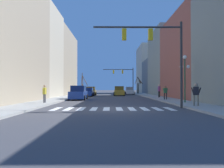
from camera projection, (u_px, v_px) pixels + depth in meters
name	position (u px, v px, depth m)	size (l,w,h in m)	color
ground_plane	(113.00, 109.00, 15.29)	(240.00, 240.00, 0.00)	#424247
sidewalk_left	(17.00, 108.00, 15.25)	(2.76, 90.00, 0.15)	#9E9E99
sidewalk_right	(208.00, 108.00, 15.34)	(2.76, 90.00, 0.15)	#9E9E99
building_row_left	(32.00, 51.00, 30.16)	(6.00, 42.49, 13.92)	tan
building_row_right	(171.00, 65.00, 40.47)	(6.00, 60.34, 13.44)	gray
crosswalk_stripes	(113.00, 109.00, 15.56)	(8.55, 2.60, 0.01)	white
traffic_signal_near	(156.00, 46.00, 16.12)	(6.59, 0.28, 6.40)	#2D2D2D
traffic_signal_far	(124.00, 75.00, 50.62)	(7.05, 0.28, 6.14)	#2D2D2D
street_lamp_right_corner	(185.00, 69.00, 20.36)	(0.95, 0.36, 4.41)	#1E4C2D
car_parked_left_far	(78.00, 93.00, 27.31)	(2.04, 4.56, 1.77)	navy
car_parked_right_near	(88.00, 92.00, 38.14)	(2.09, 4.88, 1.53)	navy
car_parked_left_near	(119.00, 91.00, 41.31)	(2.06, 4.53, 1.79)	#A38423
car_at_intersection	(129.00, 91.00, 50.09)	(2.03, 4.52, 1.70)	silver
car_parked_right_far	(91.00, 91.00, 43.65)	(2.15, 4.46, 1.72)	#A38423
pedestrian_waiting_at_curb	(45.00, 92.00, 19.77)	(0.26, 0.70, 1.62)	#4C4C51
pedestrian_on_left_sidewalk	(159.00, 90.00, 30.74)	(0.55, 0.68, 1.82)	black
pedestrian_on_right_sidewalk	(196.00, 92.00, 16.31)	(0.69, 0.40, 1.70)	#7A705B
pedestrian_crossing_street	(165.00, 91.00, 25.07)	(0.67, 0.30, 1.58)	black
street_tree_right_near	(138.00, 85.00, 51.06)	(2.02, 1.42, 3.98)	#473828
street_tree_left_near	(83.00, 85.00, 47.78)	(1.46, 1.40, 4.61)	brown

